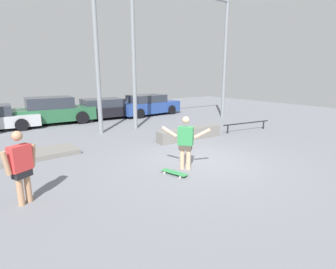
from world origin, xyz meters
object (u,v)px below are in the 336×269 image
Objects in this scene: bystander at (21,165)px; parked_car_green at (53,111)px; parked_car_blue at (148,105)px; skateboarder at (185,141)px; grind_box at (190,134)px; parked_car_black at (105,109)px; skateboard at (174,173)px; manual_pad at (36,154)px; grind_rail at (247,124)px.

parked_car_green is at bearing -134.53° from bystander.
bystander is at bearing -102.42° from parked_car_green.
parked_car_blue is at bearing 0.43° from parked_car_green.
skateboarder reaches higher than grind_box.
parked_car_black is 11.01m from bystander.
parked_car_black is at bearing 96.60° from grind_box.
parked_car_black is (2.10, 9.98, 0.54)m from skateboard.
parked_car_blue is (4.56, 9.52, -0.19)m from skateboarder.
bystander reaches higher than manual_pad.
grind_box is (2.40, 2.64, -0.60)m from skateboarder.
bystander is at bearing -115.48° from skateboard.
skateboard is 0.27× the size of grind_box.
manual_pad is 3.59m from bystander.
bystander is at bearing -138.88° from parked_car_blue.
skateboarder is 5.09m from manual_pad.
grind_box is 6.91m from bystander.
grind_box is 1.89× the size of bystander.
skateboard is at bearing -123.19° from parked_car_blue.
grind_box is (2.93, 2.83, 0.18)m from skateboard.
manual_pad is (-2.79, 3.97, 0.02)m from skateboard.
parked_car_green reaches higher than grind_box.
skateboarder is 1.91× the size of skateboard.
grind_rail is 8.55m from parked_car_black.
skateboarder is at bearing -121.11° from parked_car_blue.
manual_pad is 9.15m from grind_rail.
grind_rail is 7.31m from parked_car_blue.
parked_car_green is at bearing -177.90° from parked_car_black.
parked_car_blue is at bearing 36.08° from manual_pad.
skateboarder is 0.97× the size of bystander.
skateboarder reaches higher than skateboard.
parked_car_black is at bearing 169.36° from parked_car_blue.
skateboard is at bearing -54.84° from manual_pad.
parked_car_green is 0.98× the size of parked_car_blue.
grind_rail is (5.70, 2.31, -0.50)m from skateboarder.
grind_box is at bearing -80.69° from parked_car_black.
skateboard is 0.51× the size of bystander.
grind_box is 3.32m from grind_rail.
skateboarder reaches higher than grind_rail.
grind_box is at bearing 174.30° from grind_rail.
grind_box is 8.15m from parked_car_green.
grind_box is 0.68× the size of parked_car_blue.
grind_box is 7.21m from parked_car_black.
parked_car_blue is (5.09, 9.71, 0.59)m from skateboard.
parked_car_blue is at bearing 113.42° from skateboarder.
grind_box is at bearing 117.19° from skateboard.
skateboarder reaches higher than manual_pad.
parked_car_black is at bearing 2.68° from parked_car_green.
manual_pad is at bearing -149.45° from parked_car_blue.
skateboard is 4.08m from grind_box.
grind_box reaches higher than manual_pad.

